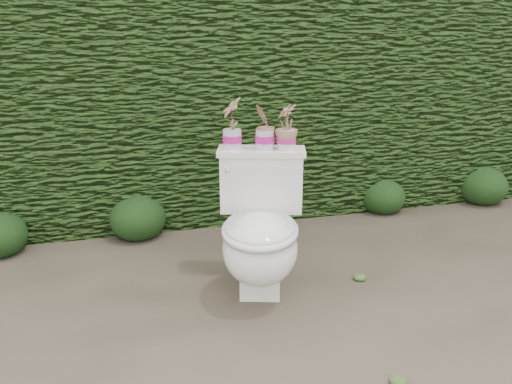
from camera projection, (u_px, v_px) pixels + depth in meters
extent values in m
plane|color=brown|center=(244.00, 301.00, 2.99)|extent=(60.00, 60.00, 0.00)
cube|color=#33571D|center=(195.00, 109.00, 4.20)|extent=(8.00, 1.00, 1.60)
cube|color=white|center=(260.00, 273.00, 3.09)|extent=(0.30, 0.35, 0.20)
ellipsoid|color=white|center=(260.00, 248.00, 2.93)|extent=(0.54, 0.61, 0.39)
cube|color=white|center=(261.00, 182.00, 3.15)|extent=(0.50, 0.29, 0.34)
cube|color=white|center=(261.00, 151.00, 3.09)|extent=(0.53, 0.32, 0.03)
cylinder|color=silver|center=(228.00, 169.00, 3.03)|extent=(0.03, 0.06, 0.02)
sphere|color=silver|center=(228.00, 171.00, 3.00)|extent=(0.03, 0.03, 0.03)
imported|color=#417E27|center=(232.00, 124.00, 3.04)|extent=(0.10, 0.15, 0.28)
imported|color=#417E27|center=(265.00, 128.00, 3.04)|extent=(0.16, 0.17, 0.24)
imported|color=#417E27|center=(286.00, 128.00, 3.04)|extent=(0.14, 0.14, 0.24)
ellipsoid|color=#1D3A14|center=(138.00, 214.00, 3.81)|extent=(0.40, 0.40, 0.32)
ellipsoid|color=#1D3A14|center=(270.00, 212.00, 3.95)|extent=(0.32, 0.32, 0.25)
ellipsoid|color=#1D3A14|center=(383.00, 193.00, 4.31)|extent=(0.36, 0.36, 0.28)
ellipsoid|color=#1D3A14|center=(483.00, 183.00, 4.50)|extent=(0.40, 0.40, 0.32)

